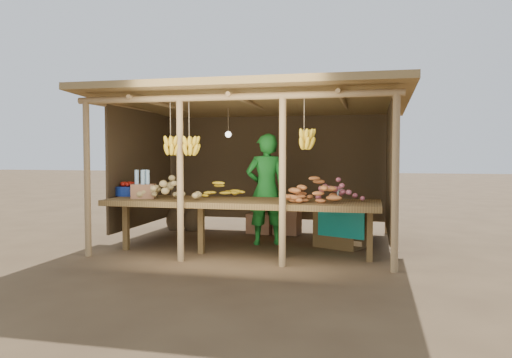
# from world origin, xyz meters

# --- Properties ---
(ground) EXTENTS (60.00, 60.00, 0.00)m
(ground) POSITION_xyz_m (0.00, 0.00, 0.00)
(ground) COLOR brown
(ground) RESTS_ON ground
(stall_structure) EXTENTS (4.70, 3.50, 2.43)m
(stall_structure) POSITION_xyz_m (0.01, -0.04, 1.91)
(stall_structure) COLOR #9E7C51
(stall_structure) RESTS_ON ground
(counter) EXTENTS (3.90, 1.05, 0.80)m
(counter) POSITION_xyz_m (0.00, -0.95, 0.74)
(counter) COLOR brown
(counter) RESTS_ON ground
(potato_heap) EXTENTS (1.14, 0.84, 0.37)m
(potato_heap) POSITION_xyz_m (-1.00, -1.03, 0.98)
(potato_heap) COLOR #A38B54
(potato_heap) RESTS_ON counter
(sweet_potato_heap) EXTENTS (0.98, 0.66, 0.36)m
(sweet_potato_heap) POSITION_xyz_m (1.05, -1.02, 0.98)
(sweet_potato_heap) COLOR #BB6730
(sweet_potato_heap) RESTS_ON counter
(onion_heap) EXTENTS (0.89, 0.68, 0.36)m
(onion_heap) POSITION_xyz_m (1.34, -0.85, 0.98)
(onion_heap) COLOR #BE5C6D
(onion_heap) RESTS_ON counter
(banana_pile) EXTENTS (0.60, 0.48, 0.34)m
(banana_pile) POSITION_xyz_m (-0.37, -0.57, 0.97)
(banana_pile) COLOR yellow
(banana_pile) RESTS_ON counter
(tomato_basin) EXTENTS (0.42, 0.42, 0.22)m
(tomato_basin) POSITION_xyz_m (-1.90, -0.65, 0.89)
(tomato_basin) COLOR navy
(tomato_basin) RESTS_ON counter
(bottle_box) EXTENTS (0.40, 0.35, 0.42)m
(bottle_box) POSITION_xyz_m (-1.46, -1.03, 0.96)
(bottle_box) COLOR #8D5D3F
(bottle_box) RESTS_ON counter
(vendor) EXTENTS (0.75, 0.63, 1.77)m
(vendor) POSITION_xyz_m (0.17, -0.01, 0.89)
(vendor) COLOR #1A7925
(vendor) RESTS_ON ground
(tarp_crate) EXTENTS (0.99, 0.93, 0.93)m
(tarp_crate) POSITION_xyz_m (1.37, 0.07, 0.38)
(tarp_crate) COLOR brown
(tarp_crate) RESTS_ON ground
(carton_stack) EXTENTS (0.96, 0.39, 0.71)m
(carton_stack) POSITION_xyz_m (0.19, 0.94, 0.31)
(carton_stack) COLOR #8D5D3F
(carton_stack) RESTS_ON ground
(burlap_sacks) EXTENTS (0.73, 0.38, 0.51)m
(burlap_sacks) POSITION_xyz_m (-1.64, 1.07, 0.22)
(burlap_sacks) COLOR #463520
(burlap_sacks) RESTS_ON ground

